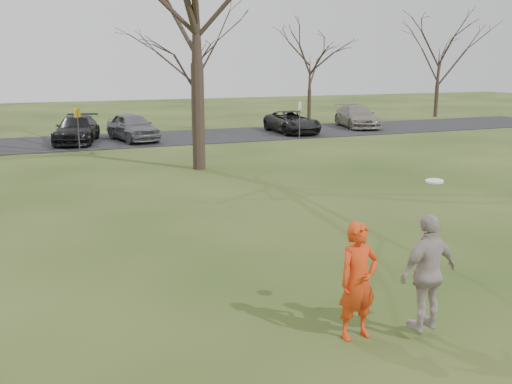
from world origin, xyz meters
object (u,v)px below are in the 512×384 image
car_7 (357,116)px  catching_play (428,272)px  car_4 (133,127)px  car_3 (77,129)px  car_6 (292,122)px  player_defender (358,281)px

car_7 → catching_play: 30.06m
catching_play → car_7: bearing=60.1°
car_4 → car_7: (14.92, 1.07, -0.04)m
car_3 → car_7: 17.85m
car_6 → car_7: size_ratio=0.97×
car_6 → car_4: bearing=-178.9°
car_4 → car_3: bearing=163.9°
car_4 → catching_play: size_ratio=1.89×
player_defender → car_3: (-1.88, 24.83, -0.19)m
car_7 → catching_play: size_ratio=2.10×
catching_play → car_6: bearing=68.8°
car_3 → catching_play: (2.86, -25.25, 0.34)m
player_defender → car_4: 24.59m
car_6 → car_7: (5.28, 1.12, 0.05)m
car_6 → car_7: car_7 is taller
car_4 → car_7: 14.96m
car_3 → catching_play: 25.42m
player_defender → catching_play: size_ratio=0.80×
car_4 → car_6: size_ratio=0.93×
car_4 → car_6: (9.64, -0.06, -0.09)m
player_defender → catching_play: 1.08m
car_4 → catching_play: 25.00m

